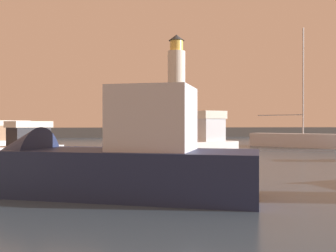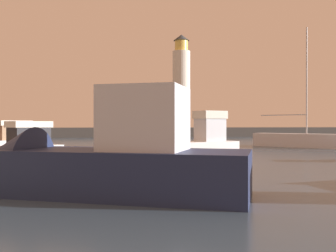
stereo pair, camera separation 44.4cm
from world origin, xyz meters
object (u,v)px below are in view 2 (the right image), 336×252
Objects in this scene: lighthouse at (181,83)px; sailboat_moored at (298,140)px; motorboat_0 at (88,162)px; motorboat_1 at (193,144)px; motorboat_2 at (6,150)px.

lighthouse reaches higher than sailboat_moored.
motorboat_0 is 12.73m from motorboat_1.
motorboat_0 is at bearing -129.58° from sailboat_moored.
motorboat_2 is at bearing 116.54° from motorboat_0.
sailboat_moored reaches higher than motorboat_1.
lighthouse is 2.45× the size of motorboat_1.
motorboat_0 is at bearing -103.86° from lighthouse.
motorboat_1 is at bearing -99.87° from lighthouse.
sailboat_moored reaches higher than motorboat_0.
motorboat_2 is 0.52× the size of sailboat_moored.
lighthouse is 45.75m from motorboat_2.
lighthouse is 1.66× the size of motorboat_0.
lighthouse reaches higher than motorboat_1.
motorboat_0 is 1.66× the size of motorboat_2.
sailboat_moored is at bearing 29.04° from motorboat_2.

